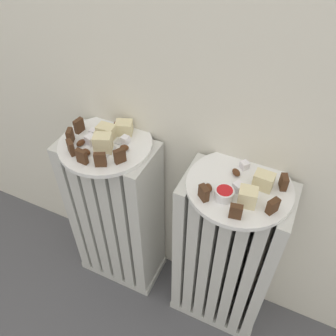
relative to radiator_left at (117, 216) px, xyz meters
name	(u,v)px	position (x,y,z in m)	size (l,w,h in m)	color
radiator_left	(117,216)	(0.00, 0.00, 0.00)	(0.29, 0.16, 0.61)	silver
radiator_right	(225,258)	(0.38, 0.00, 0.00)	(0.29, 0.16, 0.61)	silver
plate_left	(106,144)	(0.00, 0.00, 0.31)	(0.26, 0.26, 0.01)	white
plate_right	(239,187)	(0.38, 0.00, 0.31)	(0.26, 0.26, 0.01)	white
dark_cake_slice_left_0	(79,126)	(-0.09, 0.01, 0.34)	(0.03, 0.01, 0.04)	#472B19
dark_cake_slice_left_1	(70,136)	(-0.09, -0.04, 0.34)	(0.03, 0.01, 0.04)	#472B19
dark_cake_slice_left_2	(71,148)	(-0.05, -0.08, 0.34)	(0.03, 0.01, 0.04)	#472B19
dark_cake_slice_left_3	(82,156)	(-0.01, -0.09, 0.34)	(0.03, 0.01, 0.04)	#472B19
dark_cake_slice_left_4	(100,160)	(0.04, -0.08, 0.34)	(0.03, 0.01, 0.04)	#472B19
dark_cake_slice_left_5	(120,156)	(0.08, -0.05, 0.34)	(0.03, 0.01, 0.04)	#472B19
marble_cake_slice_left_0	(103,143)	(0.02, -0.03, 0.35)	(0.05, 0.04, 0.05)	beige
marble_cake_slice_left_1	(124,128)	(0.03, 0.06, 0.34)	(0.05, 0.04, 0.04)	beige
marble_cake_slice_left_2	(106,132)	(-0.01, 0.02, 0.34)	(0.05, 0.04, 0.04)	beige
turkish_delight_left_0	(91,140)	(-0.03, -0.02, 0.33)	(0.02, 0.02, 0.02)	white
turkish_delight_left_1	(94,132)	(-0.05, 0.01, 0.33)	(0.02, 0.02, 0.02)	white
turkish_delight_left_2	(125,140)	(0.05, 0.02, 0.33)	(0.02, 0.02, 0.02)	white
medjool_date_left_0	(117,123)	(-0.01, 0.08, 0.33)	(0.03, 0.01, 0.01)	#4C2814
medjool_date_left_1	(81,143)	(-0.05, -0.04, 0.33)	(0.03, 0.02, 0.02)	#4C2814
medjool_date_left_2	(124,148)	(0.06, -0.01, 0.33)	(0.02, 0.02, 0.02)	#4C2814
medjool_date_left_3	(86,152)	(-0.02, -0.06, 0.33)	(0.03, 0.02, 0.02)	#4C2814
dark_cake_slice_right_0	(204,193)	(0.32, -0.08, 0.34)	(0.03, 0.01, 0.04)	#472B19
dark_cake_slice_right_1	(236,211)	(0.40, -0.10, 0.34)	(0.03, 0.01, 0.04)	#472B19
dark_cake_slice_right_2	(273,206)	(0.47, -0.05, 0.34)	(0.03, 0.01, 0.04)	#472B19
dark_cake_slice_right_3	(284,182)	(0.47, 0.03, 0.34)	(0.03, 0.01, 0.04)	#472B19
marble_cake_slice_right_0	(264,181)	(0.43, 0.02, 0.34)	(0.05, 0.03, 0.04)	beige
marble_cake_slice_right_1	(248,197)	(0.41, -0.05, 0.34)	(0.04, 0.04, 0.04)	beige
turkish_delight_right_0	(244,165)	(0.37, 0.06, 0.33)	(0.02, 0.02, 0.02)	white
turkish_delight_right_1	(238,187)	(0.38, -0.02, 0.33)	(0.02, 0.02, 0.02)	white
medjool_date_right_0	(209,188)	(0.32, -0.05, 0.33)	(0.03, 0.02, 0.02)	#4C2814
medjool_date_right_1	(236,172)	(0.36, 0.03, 0.33)	(0.02, 0.02, 0.02)	#4C2814
jam_bowl_right	(224,193)	(0.36, -0.05, 0.33)	(0.05, 0.05, 0.02)	white
fork	(113,149)	(0.03, -0.01, 0.32)	(0.02, 0.10, 0.00)	silver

